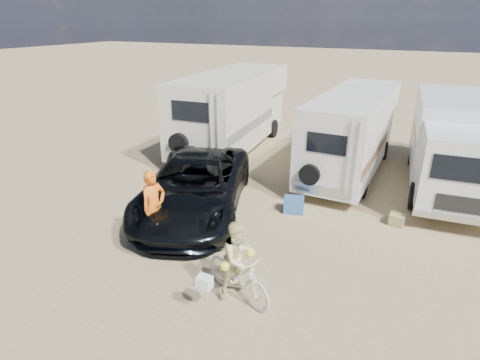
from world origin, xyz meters
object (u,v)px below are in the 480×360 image
at_px(bike_man, 156,230).
at_px(dark_suv, 195,185).
at_px(bike_woman, 238,275).
at_px(rider_woman, 238,265).
at_px(rv_main, 352,134).
at_px(bike_parked, 461,204).
at_px(crate, 397,220).
at_px(cooler, 294,205).
at_px(rv_left, 233,112).
at_px(rider_man, 155,213).
at_px(box_truck, 454,147).

bearing_deg(bike_man, dark_suv, 19.05).
xyz_separation_m(bike_woman, rider_woman, (0.00, 0.00, 0.24)).
bearing_deg(rv_main, bike_parked, -30.31).
bearing_deg(crate, rider_woman, -119.45).
bearing_deg(bike_parked, rv_main, 56.11).
xyz_separation_m(bike_woman, cooler, (-0.20, 4.23, -0.31)).
distance_m(bike_parked, cooler, 4.82).
height_order(rv_main, crate, rv_main).
bearing_deg(dark_suv, rv_left, 87.18).
relative_size(dark_suv, bike_woman, 3.29).
bearing_deg(bike_woman, rider_man, 93.33).
relative_size(box_truck, bike_man, 4.04).
bearing_deg(rider_man, dark_suv, 19.05).
bearing_deg(bike_woman, cooler, 24.79).
height_order(cooler, crate, cooler).
bearing_deg(rv_left, crate, -35.19).
bearing_deg(dark_suv, bike_woman, -65.82).
distance_m(rv_main, dark_suv, 6.36).
bearing_deg(dark_suv, rider_man, -105.58).
bearing_deg(box_truck, crate, -114.13).
bearing_deg(bike_woman, bike_man, 93.33).
relative_size(dark_suv, bike_parked, 3.80).
relative_size(rider_man, crate, 4.68).
distance_m(rider_woman, crate, 5.48).
relative_size(rv_main, bike_man, 4.11).
distance_m(rv_main, rider_woman, 8.38).
bearing_deg(cooler, box_truck, 27.48).
relative_size(bike_man, rider_man, 0.93).
xyz_separation_m(rv_left, rider_man, (1.93, -8.19, -0.70)).
relative_size(box_truck, crate, 17.51).
distance_m(box_truck, rider_woman, 9.10).
bearing_deg(dark_suv, crate, -2.39).
xyz_separation_m(rv_left, cooler, (4.48, -4.88, -1.40)).
height_order(box_truck, rider_woman, box_truck).
bearing_deg(crate, bike_parked, 39.67).
relative_size(rv_main, rider_man, 3.81).
bearing_deg(crate, rider_man, -144.95).
xyz_separation_m(bike_man, bike_woman, (2.75, -0.93, 0.09)).
bearing_deg(bike_woman, dark_suv, 65.52).
height_order(bike_woman, rider_woman, rider_woman).
bearing_deg(rv_left, rv_main, -12.95).
distance_m(rv_main, cooler, 4.36).
bearing_deg(bike_woman, crate, -7.41).
distance_m(rv_main, rider_man, 8.14).
xyz_separation_m(bike_parked, cooler, (-4.46, -1.82, -0.18)).
height_order(rv_left, bike_parked, rv_left).
distance_m(bike_woman, bike_parked, 7.40).
relative_size(dark_suv, cooler, 10.20).
xyz_separation_m(box_truck, rider_woman, (-3.93, -8.17, -0.70)).
xyz_separation_m(rider_man, bike_parked, (7.01, 5.12, -0.52)).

